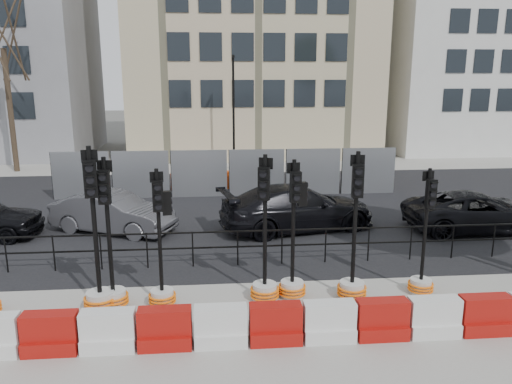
{
  "coord_description": "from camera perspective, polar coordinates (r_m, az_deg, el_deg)",
  "views": [
    {
      "loc": [
        -0.6,
        -11.47,
        5.1
      ],
      "look_at": [
        0.65,
        3.0,
        1.62
      ],
      "focal_mm": 35.0,
      "sensor_mm": 36.0,
      "label": 1
    }
  ],
  "objects": [
    {
      "name": "traffic_signal_f",
      "position": [
        11.6,
        4.26,
        -8.44
      ],
      "size": [
        0.64,
        0.64,
        3.25
      ],
      "rotation": [
        0.0,
        0.0,
        0.15
      ],
      "color": "beige",
      "rests_on": "ground"
    },
    {
      "name": "kerb_railing",
      "position": [
        13.43,
        -2.11,
        -5.71
      ],
      "size": [
        18.0,
        0.04,
        1.0
      ],
      "color": "black",
      "rests_on": "ground"
    },
    {
      "name": "traffic_signal_e",
      "position": [
        11.44,
        0.99,
        -9.13
      ],
      "size": [
        0.67,
        0.67,
        3.39
      ],
      "rotation": [
        0.0,
        0.0,
        -0.32
      ],
      "color": "beige",
      "rests_on": "ground"
    },
    {
      "name": "car_d",
      "position": [
        17.95,
        23.93,
        -2.06
      ],
      "size": [
        2.27,
        4.72,
        1.3
      ],
      "primitive_type": "imported",
      "rotation": [
        0.0,
        0.0,
        1.58
      ],
      "color": "black",
      "rests_on": "ground"
    },
    {
      "name": "heras_fencing",
      "position": [
        21.82,
        -1.77,
        1.71
      ],
      "size": [
        14.33,
        1.72,
        2.0
      ],
      "color": "gray",
      "rests_on": "ground"
    },
    {
      "name": "traffic_signal_g",
      "position": [
        11.72,
        11.0,
        -8.76
      ],
      "size": [
        0.68,
        0.68,
        3.44
      ],
      "rotation": [
        0.0,
        0.0,
        -0.16
      ],
      "color": "beige",
      "rests_on": "ground"
    },
    {
      "name": "traffic_signal_h",
      "position": [
        12.43,
        18.47,
        -8.35
      ],
      "size": [
        0.6,
        0.6,
        3.02
      ],
      "rotation": [
        0.0,
        0.0,
        0.13
      ],
      "color": "beige",
      "rests_on": "ground"
    },
    {
      "name": "building_white",
      "position": [
        37.91,
        23.81,
        16.77
      ],
      "size": [
        12.0,
        9.06,
        16.0
      ],
      "color": "silver",
      "rests_on": "ground"
    },
    {
      "name": "ground",
      "position": [
        12.56,
        -1.81,
        -10.47
      ],
      "size": [
        120.0,
        120.0,
        0.0
      ],
      "primitive_type": "plane",
      "color": "#51514C",
      "rests_on": "ground"
    },
    {
      "name": "tree_bare_far",
      "position": [
        28.95,
        -26.99,
        15.15
      ],
      "size": [
        2.0,
        2.0,
        9.0
      ],
      "color": "#473828",
      "rests_on": "ground"
    },
    {
      "name": "traffic_signal_b",
      "position": [
        11.43,
        -17.51,
        -8.89
      ],
      "size": [
        0.72,
        0.72,
        3.65
      ],
      "rotation": [
        0.0,
        0.0,
        0.17
      ],
      "color": "beige",
      "rests_on": "ground"
    },
    {
      "name": "road",
      "position": [
        19.16,
        -2.97,
        -1.93
      ],
      "size": [
        40.0,
        14.0,
        0.03
      ],
      "primitive_type": "cube",
      "color": "black",
      "rests_on": "ground"
    },
    {
      "name": "car_c",
      "position": [
        16.57,
        4.78,
        -1.79
      ],
      "size": [
        4.33,
        6.07,
        1.5
      ],
      "primitive_type": "imported",
      "rotation": [
        0.0,
        0.0,
        1.79
      ],
      "color": "black",
      "rests_on": "ground"
    },
    {
      "name": "sidewalk_near",
      "position": [
        9.89,
        -0.8,
        -17.46
      ],
      "size": [
        40.0,
        6.0,
        0.02
      ],
      "primitive_type": "cube",
      "color": "gray",
      "rests_on": "ground"
    },
    {
      "name": "building_cream",
      "position": [
        33.78,
        -0.52,
        20.1
      ],
      "size": [
        15.0,
        10.06,
        18.0
      ],
      "color": "#BAB288",
      "rests_on": "ground"
    },
    {
      "name": "traffic_signal_d",
      "position": [
        11.37,
        -10.72,
        -9.27
      ],
      "size": [
        0.62,
        0.62,
        3.13
      ],
      "rotation": [
        0.0,
        0.0,
        0.16
      ],
      "color": "beige",
      "rests_on": "ground"
    },
    {
      "name": "lamp_post_far",
      "position": [
        26.54,
        -2.58,
        9.41
      ],
      "size": [
        0.12,
        0.56,
        6.0
      ],
      "color": "black",
      "rests_on": "ground"
    },
    {
      "name": "sidewalk_far",
      "position": [
        27.94,
        -3.63,
        2.95
      ],
      "size": [
        40.0,
        4.0,
        0.02
      ],
      "primitive_type": "cube",
      "color": "gray",
      "rests_on": "ground"
    },
    {
      "name": "barrier_row",
      "position": [
        9.89,
        -0.89,
        -15.1
      ],
      "size": [
        12.55,
        0.5,
        0.8
      ],
      "color": "#AA0D0E",
      "rests_on": "ground"
    },
    {
      "name": "car_b",
      "position": [
        16.9,
        -16.05,
        -2.27
      ],
      "size": [
        4.25,
        5.03,
        1.33
      ],
      "primitive_type": "imported",
      "rotation": [
        0.0,
        0.0,
        1.18
      ],
      "color": "#45454A",
      "rests_on": "ground"
    },
    {
      "name": "traffic_signal_c",
      "position": [
        11.55,
        -16.15,
        -9.46
      ],
      "size": [
        0.67,
        0.67,
        3.4
      ],
      "rotation": [
        0.0,
        0.0,
        -0.01
      ],
      "color": "beige",
      "rests_on": "ground"
    }
  ]
}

